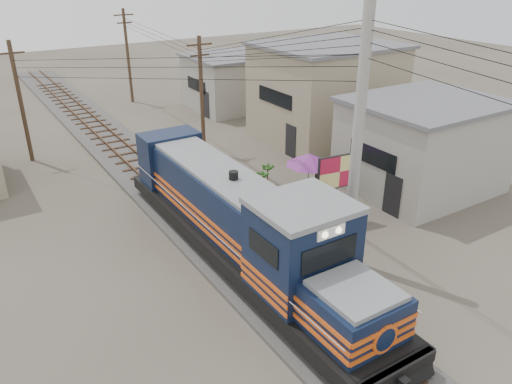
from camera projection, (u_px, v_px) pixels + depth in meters
ground at (266, 283)px, 18.58m from camera, size 120.00×120.00×0.00m
ballast at (162, 187)px, 26.21m from camera, size 3.60×70.00×0.16m
track at (162, 184)px, 26.13m from camera, size 1.15×70.00×0.12m
locomotive at (242, 223)px, 19.15m from camera, size 3.00×16.32×4.04m
utility_pole_main at (357, 143)px, 17.77m from camera, size 0.40×0.40×10.00m
wooden_pole_mid at (202, 93)px, 29.93m from camera, size 1.60×0.24×7.00m
wooden_pole_far at (128, 54)px, 40.71m from camera, size 1.60×0.24×7.50m
wooden_pole_left at (20, 100)px, 28.41m from camera, size 1.60×0.24×7.00m
power_lines at (159, 45)px, 21.83m from camera, size 9.65×19.00×3.30m
shophouse_front at (423, 145)px, 25.44m from camera, size 7.35×6.30×4.70m
shophouse_mid at (326, 92)px, 32.51m from camera, size 8.40×7.35×6.20m
shophouse_back at (230, 82)px, 39.87m from camera, size 6.30×6.30×4.20m
billboard at (339, 173)px, 21.95m from camera, size 2.11×0.43×3.26m
market_umbrella at (309, 159)px, 23.95m from camera, size 2.92×2.92×2.53m
vendor at (318, 172)px, 26.10m from camera, size 0.73×0.70×1.69m
plant_nursery at (302, 201)px, 23.99m from camera, size 3.22×3.19×0.95m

